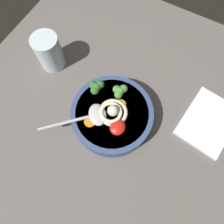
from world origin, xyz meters
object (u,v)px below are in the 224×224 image
soup_bowl (112,116)px  soup_spoon (92,116)px  drinking_glass (49,52)px  noodle_pile (112,112)px  folded_napkin (208,121)px

soup_bowl → soup_spoon: soup_spoon is taller
soup_spoon → drinking_glass: bearing=-71.5°
soup_bowl → noodle_pile: (0.28, 0.29, 3.78)cm
soup_bowl → noodle_pile: size_ratio=2.61×
folded_napkin → soup_spoon: bearing=-60.0°
soup_bowl → noodle_pile: noodle_pile is taller
noodle_pile → folded_napkin: size_ratio=0.48×
soup_bowl → soup_spoon: size_ratio=1.47×
noodle_pile → soup_spoon: 5.19cm
noodle_pile → drinking_glass: bearing=-107.0°
noodle_pile → soup_bowl: bearing=-134.4°
soup_spoon → folded_napkin: 32.51cm
drinking_glass → soup_bowl: bearing=73.4°
drinking_glass → folded_napkin: drinking_glass is taller
soup_bowl → drinking_glass: size_ratio=2.00×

